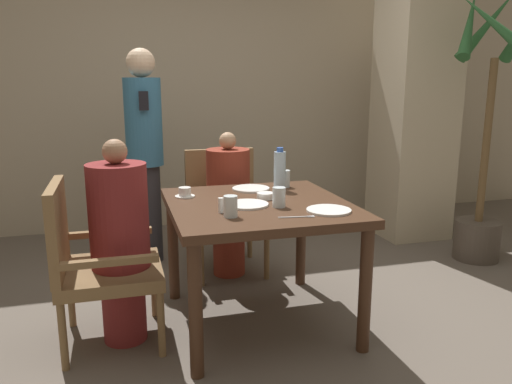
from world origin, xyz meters
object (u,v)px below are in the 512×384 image
Objects in this scene: diner_in_left_chair at (120,241)px; chair_far_side at (224,206)px; diner_in_far_chair at (228,203)px; standing_host at (145,151)px; glass_tall_near at (285,179)px; plate_main_left at (251,189)px; bowl_small at (265,196)px; plate_main_right at (247,204)px; glass_tall_mid at (279,197)px; glass_tall_far at (231,206)px; water_bottle at (280,170)px; potted_palm at (487,149)px; teacup_with_saucer at (185,193)px; plate_dessert_center at (329,210)px; chair_left_side at (93,259)px.

chair_far_side is at bearing 50.72° from diner_in_left_chair.
diner_in_far_chair reaches higher than chair_far_side.
chair_far_side is 0.77m from standing_host.
diner_in_left_chair is 1.16m from glass_tall_near.
diner_in_far_chair is at bearing 46.00° from diner_in_left_chair.
plate_main_left is 0.28m from bowl_small.
diner_in_left_chair is 1.06× the size of diner_in_far_chair.
glass_tall_mid reaches higher than plate_main_right.
glass_tall_far is at bearing -101.83° from diner_in_far_chair.
chair_far_side is at bearing 115.97° from glass_tall_near.
standing_host reaches higher than bowl_small.
water_bottle is (0.23, -0.52, 0.32)m from diner_in_far_chair.
glass_tall_mid is at bearing -160.12° from potted_palm.
diner_in_left_chair is 0.66m from glass_tall_far.
teacup_with_saucer is (-0.39, -0.56, 0.22)m from diner_in_far_chair.
potted_palm is 8.95× the size of plate_dessert_center.
standing_host reaches higher than chair_far_side.
standing_host is at bearing 80.13° from diner_in_left_chair.
standing_host is 6.11× the size of water_bottle.
potted_palm is 1.84m from water_bottle.
diner_in_far_chair is 1.18m from plate_dessert_center.
plate_main_left is 1.00× the size of plate_dessert_center.
glass_tall_far is (-0.45, -0.57, -0.07)m from water_bottle.
plate_main_right is (0.85, -0.06, 0.26)m from chair_left_side.
standing_host is 1.36m from bowl_small.
bowl_small is at bearing -126.25° from water_bottle.
potted_palm is (2.04, -0.24, 0.36)m from diner_in_far_chair.
plate_dessert_center is (-1.73, -0.87, -0.16)m from potted_palm.
chair_left_side is 1.04m from bowl_small.
potted_palm is 2.01m from plate_main_left.
standing_host is at bearing 109.97° from plate_main_right.
water_bottle is (1.01, 0.30, 0.29)m from diner_in_left_chair.
glass_tall_near is at bearing -46.57° from standing_host.
standing_host is 1.42m from plate_main_right.
chair_left_side reaches higher than plate_main_left.
plate_main_right is at bearing -3.70° from chair_left_side.
chair_left_side is 1.00× the size of chair_far_side.
diner_in_left_chair is at bearing 164.64° from plate_dessert_center.
glass_tall_mid reaches higher than bowl_small.
water_bottle is (-0.08, 0.60, 0.12)m from plate_dessert_center.
chair_far_side is at bearing 108.82° from water_bottle.
chair_far_side reaches higher than plate_dessert_center.
glass_tall_near is at bearing 51.35° from glass_tall_far.
chair_left_side is 8.95× the size of bowl_small.
plate_main_left is at bearing -175.33° from glass_tall_near.
glass_tall_mid is (0.87, -0.14, 0.22)m from diner_in_left_chair.
teacup_with_saucer reaches higher than plate_dessert_center.
glass_tall_mid is at bearing -8.90° from diner_in_left_chair.
glass_tall_far is (-0.23, -1.08, 0.25)m from diner_in_far_chair.
chair_left_side is at bearing 176.30° from plate_main_right.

